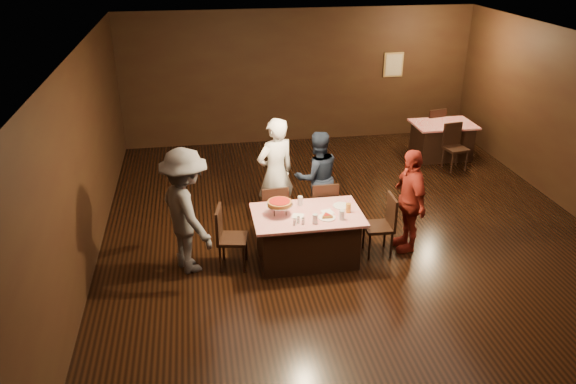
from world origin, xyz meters
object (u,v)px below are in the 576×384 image
object	(u,v)px
plate_empty	(341,206)
glass_back	(300,201)
main_table	(307,237)
chair_end_left	(233,238)
diner_red_shirt	(409,200)
back_table	(442,140)
glass_front_left	(315,219)
chair_back_far	(431,128)
pizza_stand	(280,203)
chair_far_right	(322,207)
glass_amber	(348,208)
chair_back_near	(456,148)
chair_end_right	(378,226)
diner_grey_knit	(187,211)
diner_white_jacket	(276,173)
chair_far_left	(273,211)
diner_navy_hoodie	(317,177)
glass_front_right	(342,215)

from	to	relation	value
plate_empty	glass_back	world-z (taller)	glass_back
main_table	chair_end_left	distance (m)	1.10
diner_red_shirt	back_table	bearing A→B (deg)	147.31
back_table	glass_back	size ratio (longest dim) A/B	9.29
diner_red_shirt	glass_front_left	size ratio (longest dim) A/B	11.66
chair_end_left	chair_back_far	bearing A→B (deg)	-37.55
pizza_stand	glass_back	world-z (taller)	pizza_stand
pizza_stand	plate_empty	distance (m)	0.97
chair_back_far	plate_empty	xyz separation A→B (m)	(-3.16, -4.10, 0.30)
chair_far_right	glass_amber	world-z (taller)	chair_far_right
chair_back_near	pizza_stand	distance (m)	5.05
chair_end_right	glass_front_left	xyz separation A→B (m)	(-1.05, -0.30, 0.37)
diner_grey_knit	pizza_stand	world-z (taller)	diner_grey_knit
diner_red_shirt	pizza_stand	distance (m)	2.00
diner_grey_knit	plate_empty	size ratio (longest dim) A/B	7.43
chair_back_far	diner_grey_knit	bearing A→B (deg)	26.56
diner_white_jacket	chair_back_far	bearing A→B (deg)	-166.47
chair_far_right	pizza_stand	bearing A→B (deg)	40.65
back_table	plate_empty	distance (m)	4.73
chair_far_left	chair_end_right	size ratio (longest dim) A/B	1.00
chair_far_right	chair_back_near	size ratio (longest dim) A/B	1.00
diner_red_shirt	pizza_stand	size ratio (longest dim) A/B	4.30
pizza_stand	glass_amber	bearing A→B (deg)	-5.71
diner_navy_hoodie	chair_end_left	bearing A→B (deg)	31.81
chair_end_left	chair_end_right	xyz separation A→B (m)	(2.20, 0.00, 0.00)
main_table	chair_back_near	xyz separation A→B (m)	(3.71, 2.95, 0.09)
chair_back_near	glass_front_right	xyz separation A→B (m)	(-3.26, -3.20, 0.37)
glass_front_right	chair_end_right	bearing A→B (deg)	21.04
main_table	diner_red_shirt	distance (m)	1.65
back_table	plate_empty	xyz separation A→B (m)	(-3.16, -3.50, 0.39)
chair_back_far	glass_amber	bearing A→B (deg)	43.05
glass_front_left	glass_front_right	size ratio (longest dim) A/B	1.00
glass_front_left	chair_end_left	bearing A→B (deg)	165.38
chair_far_right	diner_grey_knit	size ratio (longest dim) A/B	0.51
chair_far_left	main_table	bearing A→B (deg)	114.62
back_table	main_table	bearing A→B (deg)	-135.44
chair_far_right	glass_front_left	bearing A→B (deg)	71.03
diner_navy_hoodie	glass_back	xyz separation A→B (m)	(-0.46, -0.92, 0.04)
chair_back_near	glass_front_left	distance (m)	4.91
diner_red_shirt	plate_empty	distance (m)	1.05
chair_back_near	glass_amber	bearing A→B (deg)	-144.65
diner_red_shirt	chair_back_far	bearing A→B (deg)	151.08
glass_amber	glass_back	size ratio (longest dim) A/B	1.00
glass_front_left	glass_amber	xyz separation A→B (m)	(0.55, 0.25, 0.00)
back_table	diner_red_shirt	bearing A→B (deg)	-120.74
chair_back_far	diner_red_shirt	bearing A→B (deg)	51.93
back_table	chair_end_right	distance (m)	4.49
chair_end_left	diner_navy_hoodie	distance (m)	1.97
diner_grey_knit	glass_front_right	size ratio (longest dim) A/B	13.27
chair_end_left	chair_end_right	distance (m)	2.20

